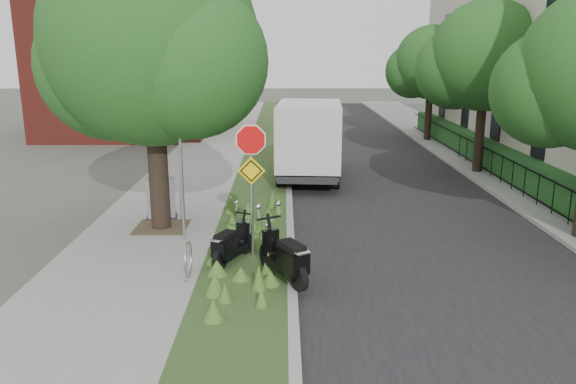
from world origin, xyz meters
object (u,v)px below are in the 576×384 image
(sign_assembly, at_px, (251,164))
(scooter_near, at_px, (287,262))
(scooter_far, at_px, (229,248))
(utility_cabinet, at_px, (161,199))
(box_truck, at_px, (310,137))

(sign_assembly, bearing_deg, scooter_near, -62.31)
(scooter_near, distance_m, scooter_far, 1.66)
(scooter_far, relative_size, utility_cabinet, 1.32)
(box_truck, height_order, utility_cabinet, box_truck)
(box_truck, xyz_separation_m, utility_cabinet, (-4.49, -5.40, -0.96))
(scooter_near, distance_m, box_truck, 10.18)
(scooter_near, xyz_separation_m, utility_cabinet, (-3.59, 4.69, 0.11))
(box_truck, distance_m, utility_cabinet, 7.08)
(scooter_near, relative_size, box_truck, 0.31)
(sign_assembly, height_order, box_truck, sign_assembly)
(utility_cabinet, bearing_deg, scooter_far, -57.89)
(sign_assembly, distance_m, box_truck, 8.75)
(scooter_near, height_order, scooter_far, scooter_near)
(scooter_far, bearing_deg, sign_assembly, 44.88)
(sign_assembly, bearing_deg, utility_cabinet, 131.42)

